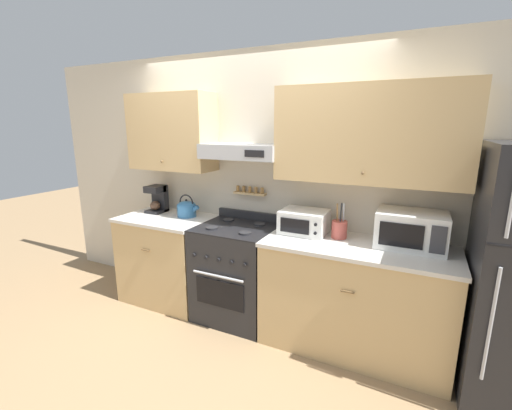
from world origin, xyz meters
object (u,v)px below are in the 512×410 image
object	(u,v)px
microwave	(411,230)
tea_kettle	(187,208)
toaster_oven	(304,222)
stove_range	(237,272)
coffee_maker	(158,199)
utensil_crock	(339,229)

from	to	relation	value
microwave	tea_kettle	bearing A→B (deg)	-179.52
tea_kettle	toaster_oven	bearing A→B (deg)	-0.08
microwave	stove_range	bearing A→B (deg)	-175.21
stove_range	toaster_oven	xyz separation A→B (m)	(0.63, 0.11, 0.56)
coffee_maker	utensil_crock	size ratio (longest dim) A/B	0.97
coffee_maker	toaster_oven	distance (m)	1.69
toaster_oven	tea_kettle	bearing A→B (deg)	179.92
toaster_oven	stove_range	bearing A→B (deg)	-170.49
stove_range	tea_kettle	bearing A→B (deg)	170.65
microwave	utensil_crock	xyz separation A→B (m)	(-0.55, -0.02, -0.06)
stove_range	toaster_oven	size ratio (longest dim) A/B	2.53
tea_kettle	microwave	xyz separation A→B (m)	(2.14, 0.02, 0.05)
utensil_crock	stove_range	bearing A→B (deg)	-173.50
coffee_maker	utensil_crock	bearing A→B (deg)	-0.74
coffee_maker	utensil_crock	distance (m)	2.00
stove_range	utensil_crock	size ratio (longest dim) A/B	3.32
stove_range	utensil_crock	world-z (taller)	utensil_crock
tea_kettle	coffee_maker	size ratio (longest dim) A/B	0.86
microwave	utensil_crock	size ratio (longest dim) A/B	1.68
tea_kettle	coffee_maker	world-z (taller)	coffee_maker
tea_kettle	utensil_crock	distance (m)	1.59
utensil_crock	toaster_oven	bearing A→B (deg)	-179.68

